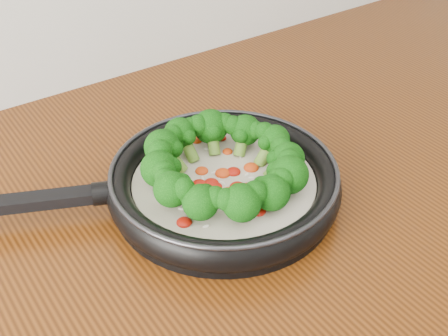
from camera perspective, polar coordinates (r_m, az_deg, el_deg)
skillet at (r=0.74m, az=-0.20°, el=-1.06°), size 0.49×0.39×0.09m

